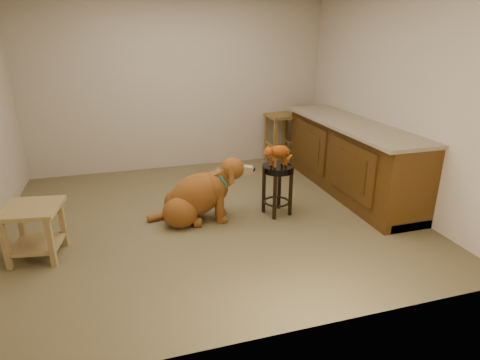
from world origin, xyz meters
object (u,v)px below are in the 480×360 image
object	(u,v)px
side_table	(34,224)
tabby_kitten	(278,152)
golden_retriever	(198,196)
wood_stool	(280,138)
padded_stool	(277,180)

from	to	relation	value
side_table	tabby_kitten	world-z (taller)	tabby_kitten
side_table	golden_retriever	size ratio (longest dim) A/B	0.48
side_table	tabby_kitten	xyz separation A→B (m)	(2.51, 0.26, 0.41)
golden_retriever	tabby_kitten	world-z (taller)	tabby_kitten
wood_stool	side_table	xyz separation A→B (m)	(-3.29, -2.07, -0.07)
padded_stool	side_table	bearing A→B (deg)	-174.12
padded_stool	golden_retriever	xyz separation A→B (m)	(-0.91, 0.10, -0.13)
wood_stool	padded_stool	bearing A→B (deg)	-113.03
padded_stool	golden_retriever	distance (m)	0.93
golden_retriever	tabby_kitten	distance (m)	1.02
tabby_kitten	wood_stool	bearing A→B (deg)	52.91
tabby_kitten	golden_retriever	bearing A→B (deg)	160.08
side_table	golden_retriever	distance (m)	1.65
wood_stool	golden_retriever	bearing A→B (deg)	-134.51
padded_stool	side_table	size ratio (longest dim) A/B	1.04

